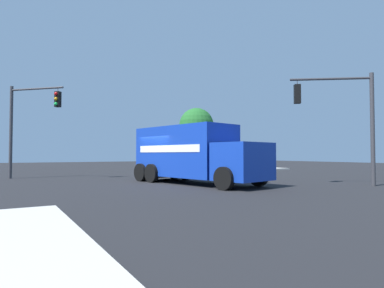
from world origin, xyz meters
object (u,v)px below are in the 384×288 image
(pedestrian_near_corner, at_px, (202,158))
(shade_tree_near, at_px, (196,125))
(traffic_light_primary, at_px, (345,112))
(delivery_truck, at_px, (193,154))
(traffic_light_secondary, at_px, (27,117))

(pedestrian_near_corner, distance_m, shade_tree_near, 4.16)
(traffic_light_primary, distance_m, shade_tree_near, 22.23)
(delivery_truck, height_order, shade_tree_near, shade_tree_near)
(delivery_truck, height_order, pedestrian_near_corner, delivery_truck)
(traffic_light_primary, xyz_separation_m, traffic_light_secondary, (13.09, -12.86, 0.21))
(delivery_truck, distance_m, shade_tree_near, 20.17)
(delivery_truck, relative_size, pedestrian_near_corner, 4.87)
(pedestrian_near_corner, relative_size, shade_tree_near, 0.25)
(delivery_truck, bearing_deg, pedestrian_near_corner, -124.04)
(shade_tree_near, bearing_deg, delivery_truck, 57.75)
(traffic_light_secondary, distance_m, shade_tree_near, 19.99)
(delivery_truck, relative_size, traffic_light_secondary, 1.39)
(delivery_truck, bearing_deg, shade_tree_near, -122.25)
(traffic_light_primary, bearing_deg, shade_tree_near, -102.58)
(delivery_truck, xyz_separation_m, pedestrian_near_corner, (-10.20, -15.10, -0.46))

